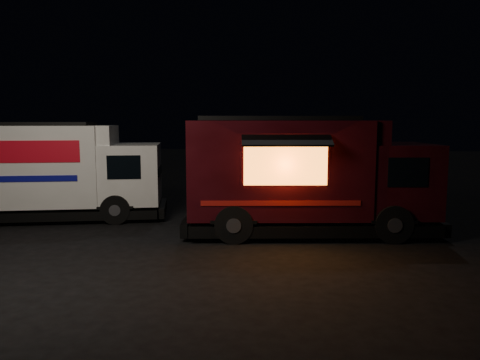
% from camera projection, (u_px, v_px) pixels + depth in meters
% --- Properties ---
extents(ground, '(80.00, 80.00, 0.00)m').
position_uv_depth(ground, '(191.00, 244.00, 11.86)').
color(ground, black).
rests_on(ground, ground).
extents(white_truck, '(7.14, 3.90, 3.07)m').
position_uv_depth(white_truck, '(57.00, 171.00, 14.80)').
color(white_truck, white).
rests_on(white_truck, ground).
extents(red_truck, '(7.24, 3.49, 3.23)m').
position_uv_depth(red_truck, '(310.00, 175.00, 12.90)').
color(red_truck, '#36090F').
rests_on(red_truck, ground).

